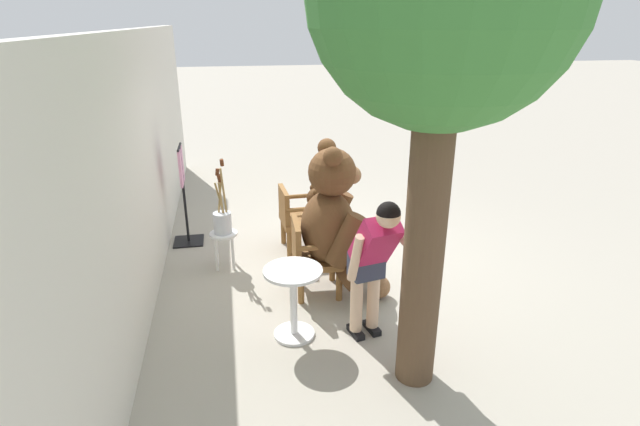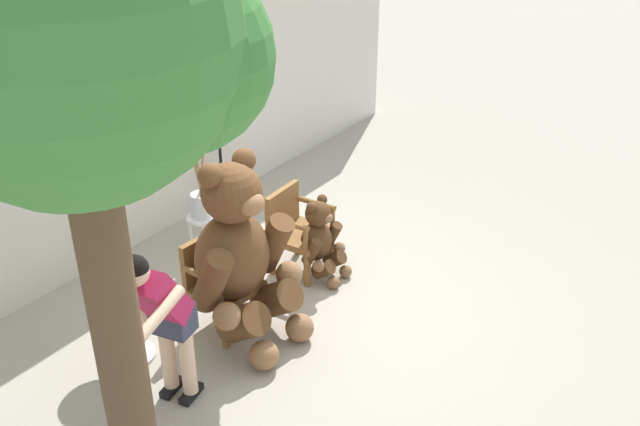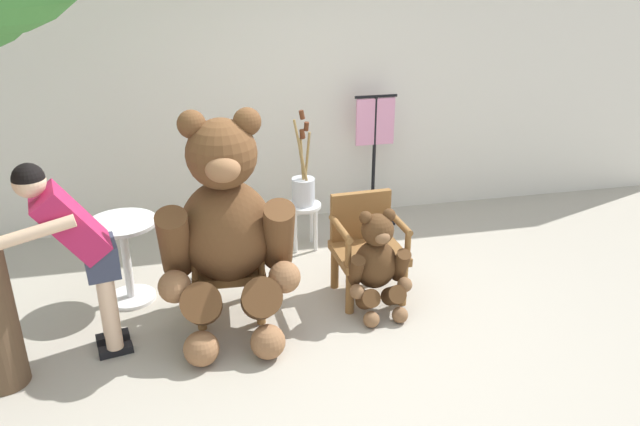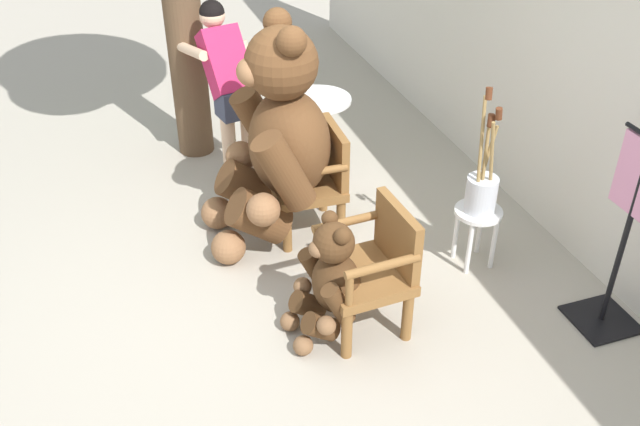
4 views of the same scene
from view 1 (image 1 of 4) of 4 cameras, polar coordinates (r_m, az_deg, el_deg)
The scene contains 12 objects.
ground_plane at distance 6.37m, azimuth 3.51°, elevation -5.84°, with size 60.00×60.00×0.00m, color #A8A091.
back_wall at distance 5.77m, azimuth -20.04°, elevation 4.95°, with size 10.00×0.16×2.80m, color silver.
wooden_chair_left at distance 5.54m, azimuth -0.96°, elevation -4.78°, with size 0.58×0.54×0.86m.
wooden_chair_right at distance 6.59m, azimuth -2.66°, elevation -0.45°, with size 0.59×0.55×0.86m.
teddy_bear_large at distance 5.43m, azimuth 1.88°, elevation -0.97°, with size 1.03×0.99×1.72m.
teddy_bear_small at distance 6.65m, azimuth -0.20°, elevation -0.55°, with size 0.52×0.50×0.87m.
person_visitor at distance 4.54m, azimuth 6.16°, elevation -4.97°, with size 0.79×0.59×1.49m.
white_stool at distance 6.26m, azimuth -10.92°, elevation -3.11°, with size 0.34×0.34×0.46m.
brush_bucket at distance 6.14m, azimuth -11.09°, elevation -0.65°, with size 0.22×0.22×0.93m.
round_side_table at distance 4.81m, azimuth -3.06°, elevation -9.35°, with size 0.56×0.56×0.72m.
patio_tree at distance 3.73m, azimuth 14.23°, elevation 22.18°, with size 1.96×1.87×4.02m.
clothing_display_stand at distance 6.95m, azimuth -15.29°, elevation 2.22°, with size 0.44×0.40×1.36m.
Camera 1 is at (-5.49, 1.43, 2.88)m, focal length 28.00 mm.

